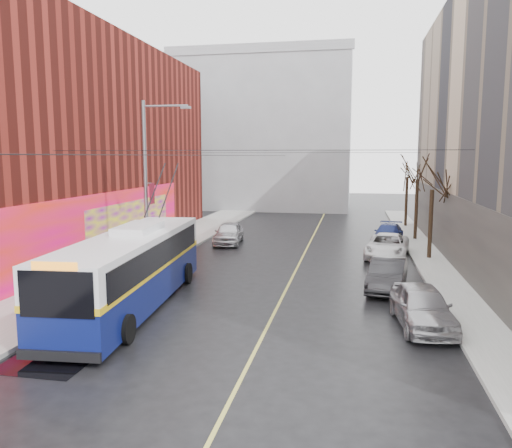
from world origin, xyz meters
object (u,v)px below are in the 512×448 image
(parked_car_b, at_px, (387,275))
(pedestrian_c, at_px, (154,248))
(parked_car_c, at_px, (387,246))
(following_car, at_px, (229,233))
(parked_car_a, at_px, (422,306))
(tree_mid, at_px, (418,169))
(tree_far, at_px, (408,168))
(pedestrian_b, at_px, (119,250))
(tree_near, at_px, (433,176))
(pedestrian_a, at_px, (101,268))
(trolleybus, at_px, (131,268))
(parked_car_d, at_px, (388,234))
(streetlight_pole, at_px, (148,181))

(parked_car_b, xyz_separation_m, pedestrian_c, (-12.60, 2.83, 0.27))
(parked_car_c, bearing_deg, pedestrian_c, -151.53)
(parked_car_b, bearing_deg, parked_car_c, 95.80)
(following_car, bearing_deg, parked_car_a, -59.36)
(parked_car_a, bearing_deg, tree_mid, 77.94)
(tree_far, xyz_separation_m, pedestrian_b, (-16.99, -19.96, -4.07))
(tree_near, bearing_deg, pedestrian_a, -149.52)
(trolleybus, height_order, parked_car_c, trolleybus)
(pedestrian_b, distance_m, pedestrian_c, 2.02)
(tree_far, height_order, parked_car_c, tree_far)
(parked_car_a, bearing_deg, tree_far, 79.50)
(trolleybus, height_order, following_car, trolleybus)
(tree_mid, bearing_deg, parked_car_a, -95.90)
(tree_mid, bearing_deg, tree_far, 90.00)
(pedestrian_a, distance_m, pedestrian_b, 3.65)
(parked_car_d, relative_size, pedestrian_b, 2.50)
(tree_mid, bearing_deg, tree_near, -90.00)
(tree_mid, xyz_separation_m, pedestrian_b, (-16.99, -12.96, -4.18))
(following_car, height_order, pedestrian_a, pedestrian_a)
(streetlight_pole, relative_size, following_car, 2.02)
(tree_mid, xyz_separation_m, pedestrian_a, (-16.16, -16.51, -4.32))
(parked_car_a, xyz_separation_m, parked_car_b, (-0.90, 4.94, -0.04))
(parked_car_a, bearing_deg, pedestrian_b, 150.70)
(tree_near, bearing_deg, trolleybus, -137.95)
(parked_car_d, relative_size, pedestrian_c, 2.74)
(streetlight_pole, bearing_deg, parked_car_c, 26.03)
(tree_mid, relative_size, pedestrian_c, 3.96)
(following_car, relative_size, pedestrian_a, 2.83)
(pedestrian_a, bearing_deg, pedestrian_b, 3.70)
(tree_near, relative_size, pedestrian_a, 4.06)
(trolleybus, distance_m, pedestrian_a, 3.83)
(tree_near, bearing_deg, parked_car_b, -111.33)
(trolleybus, bearing_deg, streetlight_pole, 101.68)
(parked_car_d, bearing_deg, pedestrian_a, -124.24)
(parked_car_d, xyz_separation_m, pedestrian_c, (-13.50, -10.22, 0.32))
(tree_mid, xyz_separation_m, parked_car_a, (-2.00, -19.36, -4.49))
(tree_near, xyz_separation_m, trolleybus, (-13.39, -12.07, -3.36))
(trolleybus, relative_size, parked_car_d, 2.68)
(streetlight_pole, bearing_deg, following_car, 77.45)
(streetlight_pole, relative_size, pedestrian_c, 5.34)
(streetlight_pole, xyz_separation_m, pedestrian_c, (-0.36, 1.40, -3.85))
(streetlight_pole, height_order, parked_car_a, streetlight_pole)
(parked_car_a, xyz_separation_m, pedestrian_b, (-14.99, 6.40, 0.31))
(streetlight_pole, xyz_separation_m, pedestrian_a, (-1.02, -3.51, -3.91))
(parked_car_c, xyz_separation_m, parked_car_d, (0.43, 5.42, -0.05))
(trolleybus, distance_m, parked_car_b, 11.50)
(parked_car_c, distance_m, following_car, 11.07)
(parked_car_a, bearing_deg, streetlight_pole, 148.00)
(parked_car_c, height_order, pedestrian_c, pedestrian_c)
(parked_car_b, height_order, following_car, following_car)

